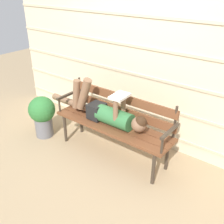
{
  "coord_description": "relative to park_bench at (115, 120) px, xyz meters",
  "views": [
    {
      "loc": [
        1.85,
        -2.28,
        2.2
      ],
      "look_at": [
        0.0,
        0.09,
        0.65
      ],
      "focal_mm": 42.3,
      "sensor_mm": 36.0,
      "label": 1
    }
  ],
  "objects": [
    {
      "name": "ground_plane",
      "position": [
        0.0,
        -0.15,
        -0.51
      ],
      "size": [
        12.0,
        12.0,
        0.0
      ],
      "primitive_type": "plane",
      "color": "tan"
    },
    {
      "name": "house_siding",
      "position": [
        0.0,
        0.58,
        0.66
      ],
      "size": [
        4.95,
        0.08,
        2.35
      ],
      "color": "beige",
      "rests_on": "ground"
    },
    {
      "name": "park_bench",
      "position": [
        0.0,
        0.0,
        0.0
      ],
      "size": [
        1.69,
        0.45,
        0.89
      ],
      "color": "brown",
      "rests_on": "ground"
    },
    {
      "name": "potted_plant",
      "position": [
        -1.12,
        -0.32,
        -0.14
      ],
      "size": [
        0.4,
        0.4,
        0.64
      ],
      "color": "slate",
      "rests_on": "ground"
    },
    {
      "name": "reclining_person",
      "position": [
        -0.11,
        -0.07,
        0.11
      ],
      "size": [
        1.7,
        0.26,
        0.57
      ],
      "color": "#33703D"
    }
  ]
}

